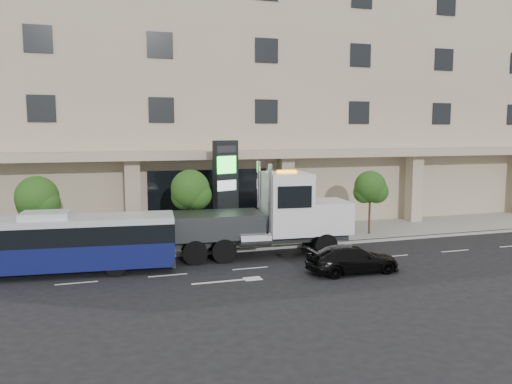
# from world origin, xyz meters

# --- Properties ---
(ground) EXTENTS (120.00, 120.00, 0.00)m
(ground) POSITION_xyz_m (0.00, 0.00, 0.00)
(ground) COLOR black
(ground) RESTS_ON ground
(sidewalk) EXTENTS (120.00, 6.00, 0.15)m
(sidewalk) POSITION_xyz_m (0.00, 5.00, 0.07)
(sidewalk) COLOR gray
(sidewalk) RESTS_ON ground
(curb) EXTENTS (120.00, 0.30, 0.15)m
(curb) POSITION_xyz_m (0.00, 2.00, 0.07)
(curb) COLOR gray
(curb) RESTS_ON ground
(convention_center) EXTENTS (60.00, 17.60, 20.00)m
(convention_center) POSITION_xyz_m (-0.00, 15.42, 9.97)
(convention_center) COLOR tan
(convention_center) RESTS_ON ground
(tree_left) EXTENTS (2.27, 2.20, 4.22)m
(tree_left) POSITION_xyz_m (-9.97, 3.59, 3.11)
(tree_left) COLOR #422B19
(tree_left) RESTS_ON sidewalk
(tree_mid) EXTENTS (2.28, 2.20, 4.38)m
(tree_mid) POSITION_xyz_m (-1.97, 3.59, 3.26)
(tree_mid) COLOR #422B19
(tree_mid) RESTS_ON sidewalk
(tree_right) EXTENTS (2.10, 2.00, 4.04)m
(tree_right) POSITION_xyz_m (9.53, 3.59, 3.04)
(tree_right) COLOR #422B19
(tree_right) RESTS_ON sidewalk
(city_bus) EXTENTS (11.86, 3.56, 2.96)m
(city_bus) POSITION_xyz_m (-9.32, 0.37, 1.51)
(city_bus) COLOR black
(city_bus) RESTS_ON ground
(tow_truck) EXTENTS (11.05, 3.39, 5.02)m
(tow_truck) POSITION_xyz_m (1.78, 0.88, 2.06)
(tow_truck) COLOR #2D3033
(tow_truck) RESTS_ON ground
(black_sedan) EXTENTS (4.51, 1.88, 1.30)m
(black_sedan) POSITION_xyz_m (4.42, -3.62, 0.65)
(black_sedan) COLOR black
(black_sedan) RESTS_ON ground
(signage_pylon) EXTENTS (1.58, 1.06, 6.00)m
(signage_pylon) POSITION_xyz_m (0.15, 3.93, 3.20)
(signage_pylon) COLOR black
(signage_pylon) RESTS_ON sidewalk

